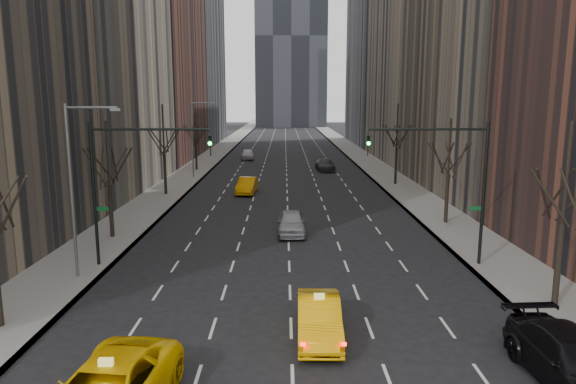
{
  "coord_description": "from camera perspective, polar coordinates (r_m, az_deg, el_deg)",
  "views": [
    {
      "loc": [
        -0.27,
        -15.93,
        9.34
      ],
      "look_at": [
        -0.04,
        16.39,
        3.5
      ],
      "focal_mm": 32.0,
      "sensor_mm": 36.0,
      "label": 1
    }
  ],
  "objects": [
    {
      "name": "taxi_sedan",
      "position": [
        20.99,
        3.46,
        -13.8
      ],
      "size": [
        1.8,
        4.87,
        1.59
      ],
      "primitive_type": "imported",
      "rotation": [
        0.0,
        0.0,
        -0.02
      ],
      "color": "#FFAF05",
      "rests_on": "ground"
    },
    {
      "name": "silver_sedan_ahead",
      "position": [
        36.15,
        0.39,
        -3.4
      ],
      "size": [
        1.93,
        4.76,
        1.62
      ],
      "primitive_type": "imported",
      "rotation": [
        0.0,
        0.0,
        0.0
      ],
      "color": "#9B9EA3",
      "rests_on": "ground"
    },
    {
      "name": "streetlight_near",
      "position": [
        28.25,
        -22.39,
        1.9
      ],
      "size": [
        2.83,
        0.22,
        9.0
      ],
      "color": "slate",
      "rests_on": "ground"
    },
    {
      "name": "traffic_mast_left",
      "position": [
        29.55,
        -17.82,
        2.26
      ],
      "size": [
        6.69,
        0.39,
        8.0
      ],
      "color": "black",
      "rests_on": "ground"
    },
    {
      "name": "far_car_white",
      "position": [
        81.37,
        -4.52,
        4.2
      ],
      "size": [
        2.21,
        4.91,
        1.64
      ],
      "primitive_type": "imported",
      "rotation": [
        0.0,
        0.0,
        0.06
      ],
      "color": "silver",
      "rests_on": "ground"
    },
    {
      "name": "ground",
      "position": [
        18.47,
        0.51,
        -20.14
      ],
      "size": [
        400.0,
        400.0,
        0.0
      ],
      "primitive_type": "plane",
      "color": "black",
      "rests_on": "ground"
    },
    {
      "name": "tree_rw_b",
      "position": [
        40.26,
        17.35,
        1.75
      ],
      "size": [
        3.36,
        3.5,
        7.82
      ],
      "color": "black",
      "rests_on": "ground"
    },
    {
      "name": "tree_rw_a",
      "position": [
        25.71,
        28.15,
        -3.26
      ],
      "size": [
        3.36,
        3.5,
        8.28
      ],
      "color": "black",
      "rests_on": "ground"
    },
    {
      "name": "parked_suv_black",
      "position": [
        20.01,
        29.14,
        -16.14
      ],
      "size": [
        2.81,
        6.21,
        1.77
      ],
      "primitive_type": "imported",
      "rotation": [
        0.0,
        0.0,
        0.06
      ],
      "color": "black",
      "rests_on": "ground"
    },
    {
      "name": "sidewalk_left",
      "position": [
        87.26,
        -8.31,
        4.04
      ],
      "size": [
        4.5,
        320.0,
        0.15
      ],
      "primitive_type": "cube",
      "color": "slate",
      "rests_on": "ground"
    },
    {
      "name": "far_taxi",
      "position": [
        51.76,
        -4.55,
        0.72
      ],
      "size": [
        2.06,
        4.99,
        1.61
      ],
      "primitive_type": "imported",
      "rotation": [
        0.0,
        0.0,
        -0.08
      ],
      "color": "orange",
      "rests_on": "ground"
    },
    {
      "name": "traffic_mast_right",
      "position": [
        29.71,
        18.01,
        2.29
      ],
      "size": [
        6.69,
        0.39,
        8.0
      ],
      "color": "black",
      "rests_on": "ground"
    },
    {
      "name": "bld_right_deep",
      "position": [
        114.74,
        11.22,
        19.92
      ],
      "size": [
        14.0,
        30.0,
        58.0
      ],
      "primitive_type": "cube",
      "color": "slate",
      "rests_on": "ground"
    },
    {
      "name": "tree_rw_c",
      "position": [
        57.51,
        11.96,
        4.73
      ],
      "size": [
        3.36,
        3.5,
        8.74
      ],
      "color": "black",
      "rests_on": "ground"
    },
    {
      "name": "far_suv_grey",
      "position": [
        68.54,
        4.14,
        3.05
      ],
      "size": [
        2.56,
        5.59,
        1.59
      ],
      "primitive_type": "imported",
      "rotation": [
        0.0,
        0.0,
        0.06
      ],
      "color": "#2D2D32",
      "rests_on": "ground"
    },
    {
      "name": "tree_lw_c",
      "position": [
        51.56,
        -13.58,
        4.05
      ],
      "size": [
        3.36,
        3.5,
        8.74
      ],
      "color": "black",
      "rests_on": "ground"
    },
    {
      "name": "streetlight_far",
      "position": [
        61.95,
        -10.29,
        6.64
      ],
      "size": [
        2.83,
        0.22,
        9.0
      ],
      "color": "slate",
      "rests_on": "ground"
    },
    {
      "name": "tree_lw_d",
      "position": [
        69.18,
        -10.2,
        5.29
      ],
      "size": [
        3.36,
        3.5,
        7.36
      ],
      "color": "black",
      "rests_on": "ground"
    },
    {
      "name": "bld_left_far",
      "position": [
        85.58,
        -15.57,
        18.39
      ],
      "size": [
        14.0,
        28.0,
        44.0
      ],
      "primitive_type": "cube",
      "color": "brown",
      "rests_on": "ground"
    },
    {
      "name": "sidewalk_right",
      "position": [
        87.33,
        7.87,
        4.06
      ],
      "size": [
        4.5,
        320.0,
        0.15
      ],
      "primitive_type": "cube",
      "color": "slate",
      "rests_on": "ground"
    },
    {
      "name": "tree_lw_b",
      "position": [
        36.34,
        -19.23,
        0.77
      ],
      "size": [
        3.36,
        3.5,
        7.82
      ],
      "color": "black",
      "rests_on": "ground"
    }
  ]
}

